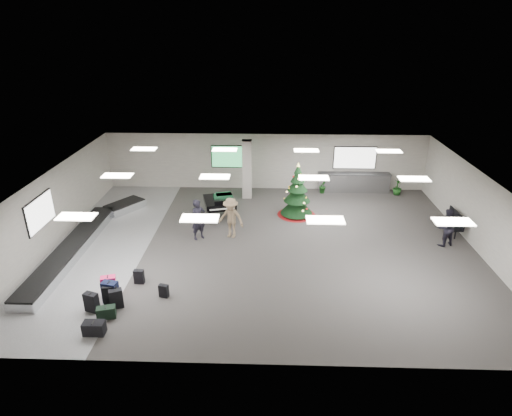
{
  "coord_description": "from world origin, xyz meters",
  "views": [
    {
      "loc": [
        0.2,
        -16.31,
        8.9
      ],
      "look_at": [
        -0.36,
        1.0,
        1.34
      ],
      "focal_mm": 30.0,
      "sensor_mm": 36.0,
      "label": 1
    }
  ],
  "objects_px": {
    "traveler_a": "(198,220)",
    "traveler_b": "(231,218)",
    "pink_suitcase": "(109,286)",
    "christmas_tree": "(297,197)",
    "grand_piano": "(220,202)",
    "bench": "(453,221)",
    "baggage_carousel": "(84,239)",
    "traveler_bench": "(446,227)",
    "service_counter": "(354,182)",
    "potted_plant_left": "(323,186)",
    "potted_plant_right": "(397,187)"
  },
  "relations": [
    {
      "from": "pink_suitcase",
      "to": "christmas_tree",
      "type": "relative_size",
      "value": 0.3
    },
    {
      "from": "christmas_tree",
      "to": "grand_piano",
      "type": "height_order",
      "value": "christmas_tree"
    },
    {
      "from": "christmas_tree",
      "to": "bench",
      "type": "xyz_separation_m",
      "value": [
        7.02,
        -1.75,
        -0.36
      ]
    },
    {
      "from": "grand_piano",
      "to": "traveler_b",
      "type": "relative_size",
      "value": 1.15
    },
    {
      "from": "traveler_a",
      "to": "bench",
      "type": "bearing_deg",
      "value": -33.58
    },
    {
      "from": "baggage_carousel",
      "to": "bench",
      "type": "distance_m",
      "value": 16.53
    },
    {
      "from": "service_counter",
      "to": "traveler_a",
      "type": "distance_m",
      "value": 9.95
    },
    {
      "from": "bench",
      "to": "traveler_b",
      "type": "xyz_separation_m",
      "value": [
        -10.08,
        -0.75,
        0.36
      ]
    },
    {
      "from": "pink_suitcase",
      "to": "potted_plant_left",
      "type": "height_order",
      "value": "potted_plant_left"
    },
    {
      "from": "christmas_tree",
      "to": "baggage_carousel",
      "type": "bearing_deg",
      "value": -160.23
    },
    {
      "from": "baggage_carousel",
      "to": "traveler_b",
      "type": "relative_size",
      "value": 5.21
    },
    {
      "from": "service_counter",
      "to": "bench",
      "type": "height_order",
      "value": "service_counter"
    },
    {
      "from": "baggage_carousel",
      "to": "pink_suitcase",
      "type": "xyz_separation_m",
      "value": [
        2.49,
        -3.79,
        0.18
      ]
    },
    {
      "from": "baggage_carousel",
      "to": "traveler_bench",
      "type": "bearing_deg",
      "value": 1.45
    },
    {
      "from": "pink_suitcase",
      "to": "grand_piano",
      "type": "xyz_separation_m",
      "value": [
        3.13,
        6.89,
        0.35
      ]
    },
    {
      "from": "service_counter",
      "to": "christmas_tree",
      "type": "distance_m",
      "value": 4.79
    },
    {
      "from": "traveler_a",
      "to": "potted_plant_left",
      "type": "xyz_separation_m",
      "value": [
        6.14,
        5.76,
        -0.51
      ]
    },
    {
      "from": "pink_suitcase",
      "to": "traveler_a",
      "type": "xyz_separation_m",
      "value": [
        2.47,
        4.46,
        0.54
      ]
    },
    {
      "from": "pink_suitcase",
      "to": "traveler_b",
      "type": "distance_m",
      "value": 6.11
    },
    {
      "from": "pink_suitcase",
      "to": "potted_plant_left",
      "type": "relative_size",
      "value": 0.96
    },
    {
      "from": "christmas_tree",
      "to": "traveler_a",
      "type": "bearing_deg",
      "value": -148.74
    },
    {
      "from": "traveler_b",
      "to": "service_counter",
      "type": "bearing_deg",
      "value": 61.87
    },
    {
      "from": "traveler_a",
      "to": "grand_piano",
      "type": "bearing_deg",
      "value": 36.32
    },
    {
      "from": "bench",
      "to": "potted_plant_left",
      "type": "height_order",
      "value": "bench"
    },
    {
      "from": "baggage_carousel",
      "to": "christmas_tree",
      "type": "height_order",
      "value": "christmas_tree"
    },
    {
      "from": "traveler_a",
      "to": "traveler_b",
      "type": "distance_m",
      "value": 1.43
    },
    {
      "from": "bench",
      "to": "traveler_bench",
      "type": "relative_size",
      "value": 0.95
    },
    {
      "from": "pink_suitcase",
      "to": "grand_piano",
      "type": "relative_size",
      "value": 0.38
    },
    {
      "from": "baggage_carousel",
      "to": "traveler_b",
      "type": "bearing_deg",
      "value": 7.99
    },
    {
      "from": "service_counter",
      "to": "christmas_tree",
      "type": "relative_size",
      "value": 1.49
    },
    {
      "from": "bench",
      "to": "traveler_bench",
      "type": "height_order",
      "value": "traveler_bench"
    },
    {
      "from": "traveler_b",
      "to": "traveler_bench",
      "type": "height_order",
      "value": "traveler_b"
    },
    {
      "from": "potted_plant_right",
      "to": "bench",
      "type": "bearing_deg",
      "value": -75.11
    },
    {
      "from": "grand_piano",
      "to": "baggage_carousel",
      "type": "bearing_deg",
      "value": -165.99
    },
    {
      "from": "traveler_bench",
      "to": "bench",
      "type": "bearing_deg",
      "value": -142.04
    },
    {
      "from": "service_counter",
      "to": "bench",
      "type": "xyz_separation_m",
      "value": [
        3.61,
        -5.09,
        0.03
      ]
    },
    {
      "from": "pink_suitcase",
      "to": "traveler_b",
      "type": "bearing_deg",
      "value": 34.29
    },
    {
      "from": "service_counter",
      "to": "traveler_bench",
      "type": "xyz_separation_m",
      "value": [
        2.78,
        -6.34,
        0.3
      ]
    },
    {
      "from": "bench",
      "to": "traveler_b",
      "type": "height_order",
      "value": "traveler_b"
    },
    {
      "from": "traveler_a",
      "to": "pink_suitcase",
      "type": "bearing_deg",
      "value": -157.36
    },
    {
      "from": "christmas_tree",
      "to": "potted_plant_left",
      "type": "distance_m",
      "value": 3.5
    },
    {
      "from": "service_counter",
      "to": "grand_piano",
      "type": "relative_size",
      "value": 1.9
    },
    {
      "from": "christmas_tree",
      "to": "grand_piano",
      "type": "bearing_deg",
      "value": -175.59
    },
    {
      "from": "pink_suitcase",
      "to": "christmas_tree",
      "type": "bearing_deg",
      "value": 29.9
    },
    {
      "from": "baggage_carousel",
      "to": "traveler_bench",
      "type": "relative_size",
      "value": 5.71
    },
    {
      "from": "bench",
      "to": "traveler_a",
      "type": "xyz_separation_m",
      "value": [
        -11.49,
        -0.97,
        0.36
      ]
    },
    {
      "from": "baggage_carousel",
      "to": "traveler_bench",
      "type": "height_order",
      "value": "traveler_bench"
    },
    {
      "from": "baggage_carousel",
      "to": "potted_plant_left",
      "type": "height_order",
      "value": "potted_plant_left"
    },
    {
      "from": "service_counter",
      "to": "grand_piano",
      "type": "distance_m",
      "value": 8.09
    },
    {
      "from": "potted_plant_left",
      "to": "christmas_tree",
      "type": "bearing_deg",
      "value": -118.57
    }
  ]
}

